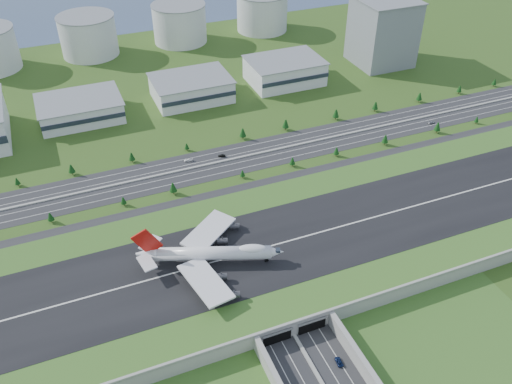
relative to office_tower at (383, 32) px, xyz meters
name	(u,v)px	position (x,y,z in m)	size (l,w,h in m)	color
ground	(252,263)	(-200.00, -195.00, -27.50)	(1200.00, 1200.00, 0.00)	#314716
airfield_deck	(252,257)	(-200.00, -195.09, -23.38)	(520.00, 100.00, 9.20)	gray
north_expressway	(198,167)	(-200.00, -100.00, -27.44)	(560.00, 36.00, 0.12)	#28282B
tree_row	(208,159)	(-192.88, -99.74, -22.72)	(508.20, 48.70, 8.47)	#3D2819
hangar_mid_a	(80,109)	(-260.00, -5.00, -20.00)	(58.00, 42.00, 15.00)	silver
hangar_mid_b	(191,88)	(-175.00, -5.00, -19.00)	(58.00, 42.00, 17.00)	silver
hangar_mid_c	(285,71)	(-95.00, -5.00, -18.00)	(58.00, 42.00, 19.00)	silver
office_tower	(383,32)	(0.00, 0.00, 0.00)	(46.00, 46.00, 55.00)	gray
fuel_tank_b	(88,36)	(-235.00, 115.00, -10.00)	(50.00, 50.00, 35.00)	silver
fuel_tank_c	(180,24)	(-150.00, 115.00, -10.00)	(50.00, 50.00, 35.00)	silver
fuel_tank_d	(262,12)	(-65.00, 115.00, -10.00)	(50.00, 50.00, 35.00)	silver
boeing_747	(210,253)	(-222.06, -194.77, -13.09)	(70.03, 64.99, 22.69)	white
car_2	(339,362)	(-188.56, -265.15, -26.64)	(2.46, 5.33, 1.48)	#0C193E
car_5	(222,156)	(-181.39, -94.25, -26.57)	(1.70, 4.89, 1.61)	black
car_6	(431,122)	(-24.71, -109.48, -26.64)	(2.45, 5.31, 1.47)	#B1B1B5
car_7	(188,160)	(-203.54, -91.13, -26.56)	(2.30, 5.66, 1.64)	silver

